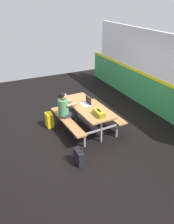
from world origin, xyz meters
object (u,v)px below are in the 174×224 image
at_px(student_nearer, 66,108).
at_px(tote_bag_bright, 79,157).
at_px(toolbox_grey, 99,113).
at_px(picnic_table_main, 87,111).
at_px(laptop_silver, 86,103).
at_px(backpack_dark, 49,120).

height_order(student_nearer, tote_bag_bright, student_nearer).
relative_size(toolbox_grey, tote_bag_bright, 0.93).
distance_m(picnic_table_main, tote_bag_bright, 1.67).
bearing_deg(student_nearer, laptop_silver, 80.87).
xyz_separation_m(picnic_table_main, laptop_silver, (-0.11, 0.03, 0.21)).
bearing_deg(laptop_silver, toolbox_grey, -0.14).
bearing_deg(student_nearer, toolbox_grey, 34.71).
distance_m(laptop_silver, tote_bag_bright, 1.84).
xyz_separation_m(laptop_silver, backpack_dark, (-0.49, -1.00, -0.57)).
height_order(toolbox_grey, tote_bag_bright, toolbox_grey).
distance_m(toolbox_grey, backpack_dark, 1.71).
height_order(laptop_silver, backpack_dark, laptop_silver).
distance_m(picnic_table_main, student_nearer, 0.62).
height_order(student_nearer, backpack_dark, student_nearer).
bearing_deg(backpack_dark, toolbox_grey, 38.34).
xyz_separation_m(student_nearer, toolbox_grey, (0.86, 0.60, 0.10)).
xyz_separation_m(student_nearer, tote_bag_bright, (1.58, -0.31, -0.51)).
relative_size(student_nearer, toolbox_grey, 3.02).
relative_size(toolbox_grey, backpack_dark, 0.91).
height_order(student_nearer, toolbox_grey, student_nearer).
height_order(picnic_table_main, student_nearer, student_nearer).
distance_m(laptop_silver, toolbox_grey, 0.77).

